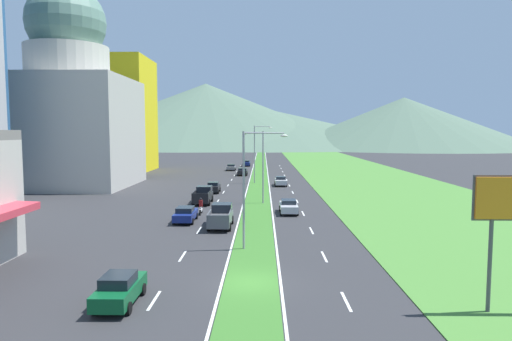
% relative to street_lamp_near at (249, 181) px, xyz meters
% --- Properties ---
extents(ground_plane, '(600.00, 600.00, 0.00)m').
position_rel_street_lamp_near_xyz_m(ground_plane, '(0.36, -7.71, -5.24)').
color(ground_plane, '#2D2D30').
extents(grass_median, '(3.20, 240.00, 0.06)m').
position_rel_street_lamp_near_xyz_m(grass_median, '(0.36, 52.29, -5.21)').
color(grass_median, '#387028').
rests_on(grass_median, ground_plane).
extents(grass_verge_right, '(24.00, 240.00, 0.06)m').
position_rel_street_lamp_near_xyz_m(grass_verge_right, '(20.96, 52.29, -5.21)').
color(grass_verge_right, '#477F33').
rests_on(grass_verge_right, ground_plane).
extents(lane_dash_left_2, '(0.16, 2.80, 0.01)m').
position_rel_street_lamp_near_xyz_m(lane_dash_left_2, '(-4.74, -10.56, -5.23)').
color(lane_dash_left_2, silver).
rests_on(lane_dash_left_2, ground_plane).
extents(lane_dash_left_3, '(0.16, 2.80, 0.01)m').
position_rel_street_lamp_near_xyz_m(lane_dash_left_3, '(-4.74, -1.98, -5.23)').
color(lane_dash_left_3, silver).
rests_on(lane_dash_left_3, ground_plane).
extents(lane_dash_left_4, '(0.16, 2.80, 0.01)m').
position_rel_street_lamp_near_xyz_m(lane_dash_left_4, '(-4.74, 6.60, -5.23)').
color(lane_dash_left_4, silver).
rests_on(lane_dash_left_4, ground_plane).
extents(lane_dash_left_5, '(0.16, 2.80, 0.01)m').
position_rel_street_lamp_near_xyz_m(lane_dash_left_5, '(-4.74, 15.18, -5.23)').
color(lane_dash_left_5, silver).
rests_on(lane_dash_left_5, ground_plane).
extents(lane_dash_left_6, '(0.16, 2.80, 0.01)m').
position_rel_street_lamp_near_xyz_m(lane_dash_left_6, '(-4.74, 23.76, -5.23)').
color(lane_dash_left_6, silver).
rests_on(lane_dash_left_6, ground_plane).
extents(lane_dash_left_7, '(0.16, 2.80, 0.01)m').
position_rel_street_lamp_near_xyz_m(lane_dash_left_7, '(-4.74, 32.34, -5.23)').
color(lane_dash_left_7, silver).
rests_on(lane_dash_left_7, ground_plane).
extents(lane_dash_left_8, '(0.16, 2.80, 0.01)m').
position_rel_street_lamp_near_xyz_m(lane_dash_left_8, '(-4.74, 40.92, -5.23)').
color(lane_dash_left_8, silver).
rests_on(lane_dash_left_8, ground_plane).
extents(lane_dash_left_9, '(0.16, 2.80, 0.01)m').
position_rel_street_lamp_near_xyz_m(lane_dash_left_9, '(-4.74, 49.50, -5.23)').
color(lane_dash_left_9, silver).
rests_on(lane_dash_left_9, ground_plane).
extents(lane_dash_left_10, '(0.16, 2.80, 0.01)m').
position_rel_street_lamp_near_xyz_m(lane_dash_left_10, '(-4.74, 58.08, -5.23)').
color(lane_dash_left_10, silver).
rests_on(lane_dash_left_10, ground_plane).
extents(lane_dash_left_11, '(0.16, 2.80, 0.01)m').
position_rel_street_lamp_near_xyz_m(lane_dash_left_11, '(-4.74, 66.65, -5.23)').
color(lane_dash_left_11, silver).
rests_on(lane_dash_left_11, ground_plane).
extents(lane_dash_left_12, '(0.16, 2.80, 0.01)m').
position_rel_street_lamp_near_xyz_m(lane_dash_left_12, '(-4.74, 75.23, -5.23)').
color(lane_dash_left_12, silver).
rests_on(lane_dash_left_12, ground_plane).
extents(lane_dash_left_13, '(0.16, 2.80, 0.01)m').
position_rel_street_lamp_near_xyz_m(lane_dash_left_13, '(-4.74, 83.81, -5.23)').
color(lane_dash_left_13, silver).
rests_on(lane_dash_left_13, ground_plane).
extents(lane_dash_right_2, '(0.16, 2.80, 0.01)m').
position_rel_street_lamp_near_xyz_m(lane_dash_right_2, '(5.46, -10.56, -5.23)').
color(lane_dash_right_2, silver).
rests_on(lane_dash_right_2, ground_plane).
extents(lane_dash_right_3, '(0.16, 2.80, 0.01)m').
position_rel_street_lamp_near_xyz_m(lane_dash_right_3, '(5.46, -1.98, -5.23)').
color(lane_dash_right_3, silver).
rests_on(lane_dash_right_3, ground_plane).
extents(lane_dash_right_4, '(0.16, 2.80, 0.01)m').
position_rel_street_lamp_near_xyz_m(lane_dash_right_4, '(5.46, 6.60, -5.23)').
color(lane_dash_right_4, silver).
rests_on(lane_dash_right_4, ground_plane).
extents(lane_dash_right_5, '(0.16, 2.80, 0.01)m').
position_rel_street_lamp_near_xyz_m(lane_dash_right_5, '(5.46, 15.18, -5.23)').
color(lane_dash_right_5, silver).
rests_on(lane_dash_right_5, ground_plane).
extents(lane_dash_right_6, '(0.16, 2.80, 0.01)m').
position_rel_street_lamp_near_xyz_m(lane_dash_right_6, '(5.46, 23.76, -5.23)').
color(lane_dash_right_6, silver).
rests_on(lane_dash_right_6, ground_plane).
extents(lane_dash_right_7, '(0.16, 2.80, 0.01)m').
position_rel_street_lamp_near_xyz_m(lane_dash_right_7, '(5.46, 32.34, -5.23)').
color(lane_dash_right_7, silver).
rests_on(lane_dash_right_7, ground_plane).
extents(lane_dash_right_8, '(0.16, 2.80, 0.01)m').
position_rel_street_lamp_near_xyz_m(lane_dash_right_8, '(5.46, 40.92, -5.23)').
color(lane_dash_right_8, silver).
rests_on(lane_dash_right_8, ground_plane).
extents(lane_dash_right_9, '(0.16, 2.80, 0.01)m').
position_rel_street_lamp_near_xyz_m(lane_dash_right_9, '(5.46, 49.50, -5.23)').
color(lane_dash_right_9, silver).
rests_on(lane_dash_right_9, ground_plane).
extents(lane_dash_right_10, '(0.16, 2.80, 0.01)m').
position_rel_street_lamp_near_xyz_m(lane_dash_right_10, '(5.46, 58.08, -5.23)').
color(lane_dash_right_10, silver).
rests_on(lane_dash_right_10, ground_plane).
extents(lane_dash_right_11, '(0.16, 2.80, 0.01)m').
position_rel_street_lamp_near_xyz_m(lane_dash_right_11, '(5.46, 66.65, -5.23)').
color(lane_dash_right_11, silver).
rests_on(lane_dash_right_11, ground_plane).
extents(lane_dash_right_12, '(0.16, 2.80, 0.01)m').
position_rel_street_lamp_near_xyz_m(lane_dash_right_12, '(5.46, 75.23, -5.23)').
color(lane_dash_right_12, silver).
rests_on(lane_dash_right_12, ground_plane).
extents(lane_dash_right_13, '(0.16, 2.80, 0.01)m').
position_rel_street_lamp_near_xyz_m(lane_dash_right_13, '(5.46, 83.81, -5.23)').
color(lane_dash_right_13, silver).
rests_on(lane_dash_right_13, ground_plane).
extents(edge_line_median_left, '(0.16, 240.00, 0.01)m').
position_rel_street_lamp_near_xyz_m(edge_line_median_left, '(-1.39, 52.29, -5.23)').
color(edge_line_median_left, silver).
rests_on(edge_line_median_left, ground_plane).
extents(edge_line_median_right, '(0.16, 240.00, 0.01)m').
position_rel_street_lamp_near_xyz_m(edge_line_median_right, '(2.11, 52.29, -5.23)').
color(edge_line_median_right, silver).
rests_on(edge_line_median_right, ground_plane).
extents(domed_building, '(19.60, 19.60, 32.45)m').
position_rel_street_lamp_near_xyz_m(domed_building, '(-30.43, 39.81, 8.05)').
color(domed_building, '#B7B2A8').
rests_on(domed_building, ground_plane).
extents(midrise_colored, '(15.99, 15.99, 25.19)m').
position_rel_street_lamp_near_xyz_m(midrise_colored, '(-32.40, 68.18, 7.36)').
color(midrise_colored, yellow).
rests_on(midrise_colored, ground_plane).
extents(hill_far_left, '(196.85, 196.85, 38.74)m').
position_rel_street_lamp_near_xyz_m(hill_far_left, '(-34.90, 253.97, 14.13)').
color(hill_far_left, '#516B56').
rests_on(hill_far_left, ground_plane).
extents(hill_far_center, '(204.85, 204.85, 23.14)m').
position_rel_street_lamp_near_xyz_m(hill_far_center, '(3.19, 259.24, 6.33)').
color(hill_far_center, '#516B56').
rests_on(hill_far_center, ground_plane).
extents(hill_far_right, '(136.01, 136.01, 27.24)m').
position_rel_street_lamp_near_xyz_m(hill_far_right, '(77.75, 215.77, 8.38)').
color(hill_far_right, '#516B56').
rests_on(hill_far_right, ground_plane).
extents(street_lamp_near, '(3.40, 0.52, 8.99)m').
position_rel_street_lamp_near_xyz_m(street_lamp_near, '(0.00, 0.00, 0.00)').
color(street_lamp_near, '#99999E').
rests_on(street_lamp_near, ground_plane).
extents(street_lamp_mid, '(2.71, 0.35, 9.00)m').
position_rel_street_lamp_near_xyz_m(street_lamp_mid, '(0.78, 22.01, -0.07)').
color(street_lamp_mid, '#99999E').
rests_on(street_lamp_mid, ground_plane).
extents(street_lamp_far, '(3.09, 0.40, 9.94)m').
position_rel_street_lamp_near_xyz_m(street_lamp_far, '(-0.08, 44.05, 0.46)').
color(street_lamp_far, '#99999E').
rests_on(street_lamp_far, ground_plane).
extents(car_0, '(1.99, 4.62, 1.51)m').
position_rel_street_lamp_near_xyz_m(car_0, '(-6.64, 10.46, -4.47)').
color(car_0, navy).
rests_on(car_0, ground_plane).
extents(car_1, '(2.02, 4.74, 1.52)m').
position_rel_street_lamp_near_xyz_m(car_1, '(-3.10, 58.24, -4.45)').
color(car_1, black).
rests_on(car_1, ground_plane).
extents(car_2, '(1.97, 4.39, 1.52)m').
position_rel_street_lamp_near_xyz_m(car_2, '(4.00, 40.54, -4.46)').
color(car_2, '#B2B2B7').
rests_on(car_2, ground_plane).
extents(car_3, '(1.98, 4.53, 1.48)m').
position_rel_street_lamp_near_xyz_m(car_3, '(3.87, 15.34, -4.47)').
color(car_3, '#B2B2B7').
rests_on(car_3, ground_plane).
extents(car_4, '(2.03, 4.36, 1.44)m').
position_rel_street_lamp_near_xyz_m(car_4, '(-6.22, 69.84, -4.50)').
color(car_4, slate).
rests_on(car_4, ground_plane).
extents(car_5, '(1.87, 4.04, 1.58)m').
position_rel_street_lamp_near_xyz_m(car_5, '(-6.20, 31.92, -4.43)').
color(car_5, black).
rests_on(car_5, ground_plane).
extents(car_7, '(2.00, 4.70, 1.51)m').
position_rel_street_lamp_near_xyz_m(car_7, '(-3.21, 82.75, -4.45)').
color(car_7, navy).
rests_on(car_7, ground_plane).
extents(car_8, '(1.91, 4.37, 1.64)m').
position_rel_street_lamp_near_xyz_m(car_8, '(-6.40, -11.12, -4.42)').
color(car_8, '#0C5128').
rests_on(car_8, ground_plane).
extents(pickup_truck_0, '(2.18, 5.40, 2.00)m').
position_rel_street_lamp_near_xyz_m(pickup_truck_0, '(-6.42, 22.21, -4.25)').
color(pickup_truck_0, black).
rests_on(pickup_truck_0, ground_plane).
extents(pickup_truck_1, '(2.18, 5.40, 2.00)m').
position_rel_street_lamp_near_xyz_m(pickup_truck_1, '(-2.91, 8.23, -4.25)').
color(pickup_truck_1, '#515459').
rests_on(pickup_truck_1, ground_plane).
extents(motorcycle_rider, '(0.36, 2.00, 1.80)m').
position_rel_street_lamp_near_xyz_m(motorcycle_rider, '(-5.67, 14.58, -4.49)').
color(motorcycle_rider, black).
rests_on(motorcycle_rider, ground_plane).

